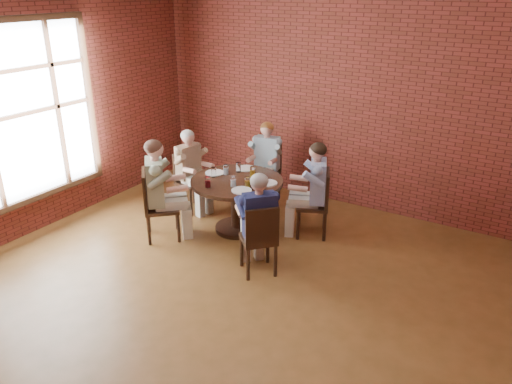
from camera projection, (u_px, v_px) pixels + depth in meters
The scene contains 27 objects.
floor at pixel (209, 319), 5.13m from camera, with size 7.00×7.00×0.00m, color brown.
wall_back at pixel (351, 94), 7.20m from camera, with size 7.00×7.00×0.00m, color maroon.
window at pixel (23, 114), 6.35m from camera, with size 0.10×2.16×2.36m.
dining_table at pixel (237, 195), 6.77m from camera, with size 1.24×1.24×0.75m.
chair_a at pixel (319, 201), 6.65m from camera, with size 0.55×0.55×0.92m.
diner_a at pixel (313, 190), 6.61m from camera, with size 0.51×0.63×1.30m, color #3B569B, non-canonical shape.
chair_b at pixel (267, 169), 7.81m from camera, with size 0.45×0.45×0.89m.
diner_b at pixel (266, 163), 7.69m from camera, with size 0.48×0.59×1.25m, color #91ABB8, non-canonical shape.
chair_c at pixel (189, 178), 7.46m from camera, with size 0.45×0.45×0.88m.
diner_c at pixel (191, 171), 7.36m from camera, with size 0.47×0.58×1.24m, color brown, non-canonical shape.
chair_d at pixel (155, 203), 6.57m from camera, with size 0.63×0.63×0.96m.
diner_d at pixel (161, 190), 6.52m from camera, with size 0.55×0.68×1.37m, color tan, non-canonical shape.
chair_e at pixel (260, 237), 5.73m from camera, with size 0.55×0.55×0.89m.
diner_e at pixel (258, 224), 5.74m from camera, with size 0.48×0.59×1.26m, color #181D44, non-canonical shape.
plate_a at pixel (267, 183), 6.56m from camera, with size 0.26×0.26×0.01m, color white.
plate_b at pixel (246, 168), 7.07m from camera, with size 0.26×0.26×0.01m, color white.
plate_c at pixel (215, 173), 6.91m from camera, with size 0.26×0.26×0.01m, color white.
plate_d at pixel (242, 190), 6.33m from camera, with size 0.26×0.26×0.01m, color white.
glass_a at pixel (257, 179), 6.50m from camera, with size 0.07×0.07×0.14m, color white.
glass_b at pixel (252, 172), 6.77m from camera, with size 0.07×0.07×0.14m, color white.
glass_c at pixel (238, 167), 6.93m from camera, with size 0.07×0.07×0.14m, color white.
glass_d at pixel (226, 170), 6.84m from camera, with size 0.07×0.07×0.14m, color white.
glass_e at pixel (214, 172), 6.75m from camera, with size 0.07×0.07×0.14m, color white.
glass_f at pixel (208, 182), 6.42m from camera, with size 0.07×0.07×0.14m, color white.
glass_g at pixel (233, 181), 6.44m from camera, with size 0.07×0.07×0.14m, color white.
glass_h at pixel (247, 182), 6.42m from camera, with size 0.07×0.07×0.14m, color white.
smartphone at pixel (249, 190), 6.35m from camera, with size 0.07×0.13×0.01m, color black.
Camera 1 is at (2.64, -3.32, 3.20)m, focal length 35.00 mm.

